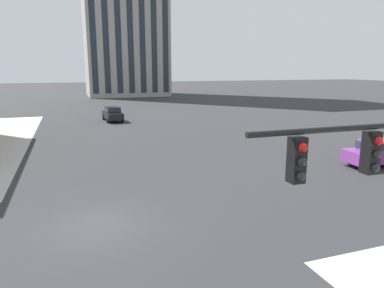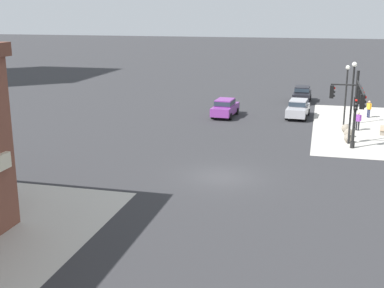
{
  "view_description": "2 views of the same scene",
  "coord_description": "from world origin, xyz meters",
  "views": [
    {
      "loc": [
        -0.75,
        -13.43,
        6.06
      ],
      "look_at": [
        5.18,
        3.46,
        2.24
      ],
      "focal_mm": 32.95,
      "sensor_mm": 36.0,
      "label": 1
    },
    {
      "loc": [
        -28.8,
        -5.38,
        9.74
      ],
      "look_at": [
        1.51,
        2.26,
        1.51
      ],
      "focal_mm": 47.82,
      "sensor_mm": 36.0,
      "label": 2
    }
  ],
  "objects": [
    {
      "name": "ground_plane",
      "position": [
        0.0,
        0.0,
        0.0
      ],
      "size": [
        320.0,
        320.0,
        0.0
      ],
      "primitive_type": "plane",
      "color": "#2D2D30"
    },
    {
      "name": "car_main_southbound_near",
      "position": [
        17.61,
        3.12,
        0.92
      ],
      "size": [
        4.5,
        2.1,
        1.68
      ],
      "color": "#7A3389",
      "rests_on": "ground"
    },
    {
      "name": "car_main_southbound_far",
      "position": [
        4.11,
        28.81,
        0.92
      ],
      "size": [
        2.14,
        4.52,
        1.68
      ],
      "color": "black",
      "rests_on": "ground"
    }
  ]
}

